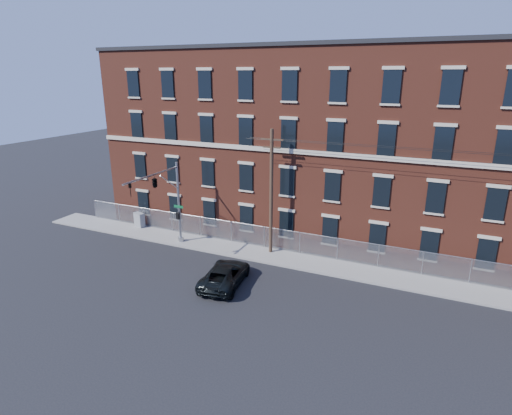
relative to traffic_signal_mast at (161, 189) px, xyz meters
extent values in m
plane|color=black|center=(6.00, -2.18, -5.39)|extent=(140.00, 140.00, 0.00)
cube|color=gray|center=(18.00, 2.82, -5.33)|extent=(65.00, 3.00, 0.12)
cube|color=brown|center=(18.00, 11.82, 2.61)|extent=(55.00, 14.00, 16.00)
cube|color=black|center=(18.00, 11.82, 10.76)|extent=(55.30, 14.30, 0.30)
cube|color=#BFB49F|center=(18.00, 4.74, 2.91)|extent=(55.00, 0.18, 0.35)
cube|color=black|center=(-5.83, 4.76, -3.19)|extent=(1.20, 0.10, 2.20)
cube|color=black|center=(-5.83, 4.76, 0.41)|extent=(1.20, 0.10, 2.20)
cube|color=black|center=(-5.83, 4.76, 4.21)|extent=(1.20, 0.10, 2.20)
cube|color=black|center=(-5.83, 4.76, 7.81)|extent=(1.20, 0.10, 2.20)
cube|color=black|center=(-2.17, 4.76, -3.19)|extent=(1.20, 0.10, 2.20)
cube|color=black|center=(-2.17, 4.76, 0.41)|extent=(1.20, 0.10, 2.20)
cube|color=black|center=(-2.17, 4.76, 4.21)|extent=(1.20, 0.10, 2.20)
cube|color=black|center=(-2.17, 4.76, 7.81)|extent=(1.20, 0.10, 2.20)
cube|color=black|center=(1.50, 4.76, -3.19)|extent=(1.20, 0.10, 2.20)
cube|color=black|center=(1.50, 4.76, 0.41)|extent=(1.20, 0.10, 2.20)
cube|color=black|center=(1.50, 4.76, 4.21)|extent=(1.20, 0.10, 2.20)
cube|color=black|center=(1.50, 4.76, 7.81)|extent=(1.20, 0.10, 2.20)
cube|color=black|center=(5.17, 4.76, -3.19)|extent=(1.20, 0.10, 2.20)
cube|color=black|center=(5.17, 4.76, 0.41)|extent=(1.20, 0.10, 2.20)
cube|color=black|center=(5.17, 4.76, 4.21)|extent=(1.20, 0.10, 2.20)
cube|color=black|center=(5.17, 4.76, 7.81)|extent=(1.20, 0.10, 2.20)
cube|color=black|center=(8.83, 4.76, -3.19)|extent=(1.20, 0.10, 2.20)
cube|color=black|center=(8.83, 4.76, 0.41)|extent=(1.20, 0.10, 2.20)
cube|color=black|center=(8.83, 4.76, 4.21)|extent=(1.20, 0.10, 2.20)
cube|color=black|center=(8.83, 4.76, 7.81)|extent=(1.20, 0.10, 2.20)
cube|color=black|center=(12.50, 4.76, -3.19)|extent=(1.20, 0.10, 2.20)
cube|color=black|center=(12.50, 4.76, 0.41)|extent=(1.20, 0.10, 2.20)
cube|color=black|center=(12.50, 4.76, 4.21)|extent=(1.20, 0.10, 2.20)
cube|color=black|center=(12.50, 4.76, 7.81)|extent=(1.20, 0.10, 2.20)
cube|color=black|center=(16.17, 4.76, -3.19)|extent=(1.20, 0.10, 2.20)
cube|color=black|center=(16.17, 4.76, 0.41)|extent=(1.20, 0.10, 2.20)
cube|color=black|center=(16.17, 4.76, 4.21)|extent=(1.20, 0.10, 2.20)
cube|color=black|center=(16.17, 4.76, 7.81)|extent=(1.20, 0.10, 2.20)
cube|color=black|center=(19.83, 4.76, -3.19)|extent=(1.20, 0.10, 2.20)
cube|color=black|center=(19.83, 4.76, 0.41)|extent=(1.20, 0.10, 2.20)
cube|color=black|center=(19.83, 4.76, 4.21)|extent=(1.20, 0.10, 2.20)
cube|color=black|center=(19.83, 4.76, 7.81)|extent=(1.20, 0.10, 2.20)
cube|color=black|center=(23.50, 4.76, -3.19)|extent=(1.20, 0.10, 2.20)
cube|color=black|center=(23.50, 4.76, 0.41)|extent=(1.20, 0.10, 2.20)
cube|color=black|center=(23.50, 4.76, 4.21)|extent=(1.20, 0.10, 2.20)
cube|color=#A5A8AD|center=(18.00, 4.12, -4.37)|extent=(59.00, 0.02, 1.80)
cylinder|color=#9EA0A5|center=(18.00, 4.12, -3.47)|extent=(59.00, 0.04, 0.04)
cylinder|color=#9EA0A5|center=(-11.50, 4.12, -4.37)|extent=(0.06, 0.06, 1.85)
cylinder|color=#9EA0A5|center=(-8.39, 4.12, -4.37)|extent=(0.06, 0.06, 1.85)
cylinder|color=#9EA0A5|center=(-5.29, 4.12, -4.37)|extent=(0.06, 0.06, 1.85)
cylinder|color=#9EA0A5|center=(-2.18, 4.12, -4.37)|extent=(0.06, 0.06, 1.85)
cylinder|color=#9EA0A5|center=(0.92, 4.12, -4.37)|extent=(0.06, 0.06, 1.85)
cylinder|color=#9EA0A5|center=(4.03, 4.12, -4.37)|extent=(0.06, 0.06, 1.85)
cylinder|color=#9EA0A5|center=(7.13, 4.12, -4.37)|extent=(0.06, 0.06, 1.85)
cylinder|color=#9EA0A5|center=(10.24, 4.12, -4.37)|extent=(0.06, 0.06, 1.85)
cylinder|color=#9EA0A5|center=(13.34, 4.12, -4.37)|extent=(0.06, 0.06, 1.85)
cylinder|color=#9EA0A5|center=(16.45, 4.12, -4.37)|extent=(0.06, 0.06, 1.85)
cylinder|color=#9EA0A5|center=(19.55, 4.12, -4.37)|extent=(0.06, 0.06, 1.85)
cylinder|color=#9EA0A5|center=(22.66, 4.12, -4.37)|extent=(0.06, 0.06, 1.85)
cylinder|color=#9EA0A5|center=(0.00, 2.32, -1.77)|extent=(0.22, 0.22, 7.00)
cylinder|color=#9EA0A5|center=(0.00, 2.32, -5.07)|extent=(0.50, 0.50, 0.40)
cylinder|color=#9EA0A5|center=(0.00, -0.93, 1.33)|extent=(0.14, 6.50, 0.14)
cylinder|color=#9EA0A5|center=(0.00, 1.12, 0.33)|extent=(0.08, 2.18, 1.56)
cube|color=#0C592D|center=(0.05, 2.17, -2.07)|extent=(0.90, 0.03, 0.22)
cube|color=black|center=(0.00, 2.07, -2.87)|extent=(0.25, 0.25, 0.60)
imported|color=black|center=(0.00, -3.48, 0.78)|extent=(0.16, 0.20, 1.00)
imported|color=black|center=(0.00, -0.68, 0.78)|extent=(0.53, 2.48, 1.00)
cylinder|color=#402D20|center=(8.00, 3.42, -0.27)|extent=(0.28, 0.28, 10.00)
cube|color=#402D20|center=(8.00, 3.42, 3.93)|extent=(1.80, 0.12, 0.12)
cube|color=#402D20|center=(8.00, 3.42, 3.33)|extent=(1.40, 0.12, 0.12)
imported|color=black|center=(7.13, -2.82, -4.65)|extent=(3.20, 5.62, 1.48)
cube|color=gray|center=(-5.70, 3.82, -4.60)|extent=(1.18, 0.83, 1.34)
camera|label=1|loc=(19.92, -25.89, 8.61)|focal=29.38mm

